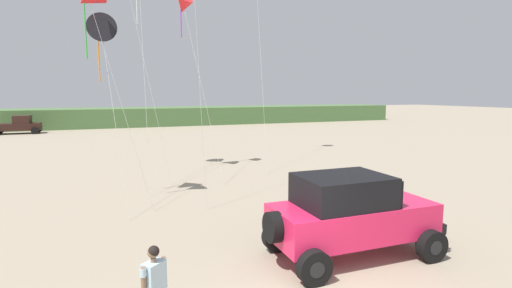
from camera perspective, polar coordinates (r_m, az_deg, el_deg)
The scene contains 6 objects.
dune_ridge at distance 55.02m, azimuth -23.27°, elevation 3.60°, with size 90.00×7.40×2.41m, color #4C703D.
jeep at distance 10.74m, azimuth 13.84°, elevation -9.95°, with size 4.87×2.43×2.26m.
person_watching at distance 7.69m, azimuth -14.82°, elevation -19.39°, with size 0.51×0.46×1.67m.
distant_pickup at distance 49.24m, azimuth -31.70°, elevation 2.38°, with size 4.64×2.45×1.98m.
kite_purple_stunt at distance 22.63m, azimuth -10.68°, elevation 19.41°, with size 1.56×5.07×9.66m.
kite_red_delta at distance 16.95m, azimuth -21.88°, elevation 15.32°, with size 1.52×3.72×7.61m.
Camera 1 is at (-3.99, -5.92, 4.38)m, focal length 27.05 mm.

